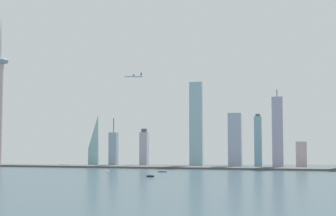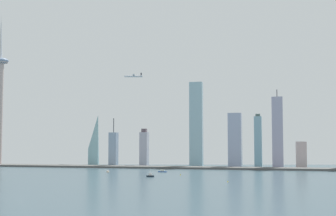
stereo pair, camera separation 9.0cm
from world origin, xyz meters
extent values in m
plane|color=#394F5A|center=(0.00, 0.00, 0.00)|extent=(6000.00, 6000.00, 0.00)
cube|color=#535351|center=(0.00, 485.24, 1.65)|extent=(988.70, 43.26, 3.30)
ellipsoid|color=#8CA1C2|center=(-343.67, 498.69, 213.12)|extent=(33.12, 33.12, 10.94)
torus|color=#BFAAA4|center=(-343.67, 498.69, 209.30)|extent=(30.34, 30.34, 2.19)
cone|color=silver|center=(-343.67, 498.69, 262.79)|extent=(7.55, 7.55, 88.40)
cube|color=#A0ACCB|center=(127.09, 542.84, 50.77)|extent=(24.70, 25.54, 101.53)
cube|color=#95BBC9|center=(51.57, 552.45, 81.83)|extent=(25.09, 14.65, 163.66)
cube|color=#8FBABF|center=(-171.71, 584.07, 60.41)|extent=(21.68, 14.29, 120.82)
cube|color=#5A5054|center=(-171.71, 584.07, 125.35)|extent=(13.01, 8.57, 9.06)
cube|color=#A2A0BD|center=(205.24, 530.61, 64.61)|extent=(19.44, 24.09, 129.22)
cylinder|color=#4C4C51|center=(205.24, 530.61, 136.20)|extent=(1.60, 1.60, 13.96)
cube|color=#ABAABA|center=(-52.09, 548.13, 33.27)|extent=(15.26, 16.61, 66.53)
cube|color=#5C4D56|center=(-52.09, 548.13, 70.04)|extent=(9.15, 9.97, 7.02)
cube|color=#8BA1BA|center=(-104.71, 516.42, 32.83)|extent=(15.38, 14.51, 65.66)
cylinder|color=#4C4C51|center=(-104.71, 516.42, 79.48)|extent=(1.60, 1.60, 27.64)
cube|color=#88B7C3|center=(168.47, 573.87, 48.20)|extent=(14.24, 23.43, 96.41)
cube|color=#51645D|center=(168.47, 573.87, 98.83)|extent=(8.54, 14.06, 4.84)
cube|color=beige|center=(247.66, 568.52, 24.09)|extent=(19.42, 16.81, 48.17)
cube|color=#1B2834|center=(36.79, 270.80, 1.08)|extent=(10.70, 4.05, 2.15)
cube|color=silver|center=(36.79, 270.80, 3.59)|extent=(4.80, 2.50, 2.87)
cylinder|color=silver|center=(36.79, 270.80, 8.50)|extent=(0.24, 0.24, 6.96)
cube|color=beige|center=(-55.83, 355.29, 0.76)|extent=(7.83, 13.80, 1.52)
cube|color=silver|center=(-55.83, 355.29, 2.33)|extent=(4.36, 6.38, 1.61)
cube|color=#20488F|center=(27.60, 377.04, 0.60)|extent=(14.40, 6.58, 1.20)
cube|color=silver|center=(27.60, 377.04, 2.37)|extent=(6.53, 3.95, 2.34)
cone|color=yellow|center=(148.33, 213.37, 0.79)|extent=(1.48, 1.48, 1.59)
cone|color=yellow|center=(69.89, 313.12, 1.00)|extent=(1.57, 1.57, 2.01)
cylinder|color=silver|center=(-67.43, 527.13, 175.94)|extent=(33.66, 12.36, 4.03)
sphere|color=silver|center=(-83.76, 522.90, 175.94)|extent=(4.03, 4.03, 4.03)
cube|color=silver|center=(-67.43, 527.13, 177.76)|extent=(12.12, 34.66, 0.50)
cube|color=silver|center=(-53.72, 530.68, 176.55)|extent=(5.42, 12.44, 0.40)
cube|color=#2D333D|center=(-53.72, 530.68, 180.46)|extent=(2.49, 1.10, 5.00)
camera|label=1|loc=(210.48, -361.50, 48.15)|focal=51.12mm
camera|label=2|loc=(210.56, -361.48, 48.15)|focal=51.12mm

